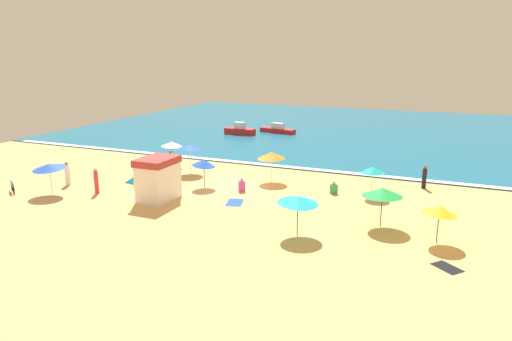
# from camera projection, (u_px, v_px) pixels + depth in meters

# --- Properties ---
(ground_plane) EXTENTS (60.00, 60.00, 0.00)m
(ground_plane) POSITION_uv_depth(u_px,v_px,m) (241.00, 186.00, 32.49)
(ground_plane) COLOR #E5B26B
(ocean_water) EXTENTS (60.00, 44.00, 0.10)m
(ocean_water) POSITION_uv_depth(u_px,v_px,m) (334.00, 128.00, 57.45)
(ocean_water) COLOR #146B93
(ocean_water) RESTS_ON ground_plane
(wave_breaker_foam) EXTENTS (57.00, 0.70, 0.01)m
(wave_breaker_foam) POSITION_uv_depth(u_px,v_px,m) (272.00, 165.00, 38.08)
(wave_breaker_foam) COLOR white
(wave_breaker_foam) RESTS_ON ocean_water
(lifeguard_cabana) EXTENTS (1.99, 2.69, 2.78)m
(lifeguard_cabana) POSITION_uv_depth(u_px,v_px,m) (158.00, 178.00, 29.08)
(lifeguard_cabana) COLOR white
(lifeguard_cabana) RESTS_ON ground_plane
(beach_umbrella_0) EXTENTS (2.85, 2.85, 2.23)m
(beach_umbrella_0) POSITION_uv_depth(u_px,v_px,m) (271.00, 155.00, 33.13)
(beach_umbrella_0) COLOR silver
(beach_umbrella_0) RESTS_ON ground_plane
(beach_umbrella_1) EXTENTS (1.96, 1.94, 2.14)m
(beach_umbrella_1) POSITION_uv_depth(u_px,v_px,m) (172.00, 144.00, 37.70)
(beach_umbrella_1) COLOR #4C3823
(beach_umbrella_1) RESTS_ON ground_plane
(beach_umbrella_2) EXTENTS (1.80, 1.76, 2.08)m
(beach_umbrella_2) POSITION_uv_depth(u_px,v_px,m) (204.00, 163.00, 31.81)
(beach_umbrella_2) COLOR #4C3823
(beach_umbrella_2) RESTS_ON ground_plane
(beach_umbrella_3) EXTENTS (2.52, 2.54, 2.36)m
(beach_umbrella_3) POSITION_uv_depth(u_px,v_px,m) (190.00, 147.00, 35.50)
(beach_umbrella_3) COLOR silver
(beach_umbrella_3) RESTS_ON ground_plane
(beach_umbrella_4) EXTENTS (2.13, 2.13, 2.04)m
(beach_umbrella_4) POSITION_uv_depth(u_px,v_px,m) (373.00, 170.00, 29.65)
(beach_umbrella_4) COLOR silver
(beach_umbrella_4) RESTS_ON ground_plane
(beach_umbrella_5) EXTENTS (2.43, 2.42, 2.01)m
(beach_umbrella_5) POSITION_uv_depth(u_px,v_px,m) (440.00, 210.00, 22.28)
(beach_umbrella_5) COLOR #4C3823
(beach_umbrella_5) RESTS_ON ground_plane
(beach_umbrella_6) EXTENTS (3.05, 3.05, 2.23)m
(beach_umbrella_6) POSITION_uv_depth(u_px,v_px,m) (383.00, 192.00, 24.38)
(beach_umbrella_6) COLOR #4C3823
(beach_umbrella_6) RESTS_ON ground_plane
(beach_umbrella_7) EXTENTS (2.53, 2.55, 2.20)m
(beach_umbrella_7) POSITION_uv_depth(u_px,v_px,m) (49.00, 166.00, 30.11)
(beach_umbrella_7) COLOR silver
(beach_umbrella_7) RESTS_ON ground_plane
(beach_umbrella_8) EXTENTS (2.71, 2.70, 2.12)m
(beach_umbrella_8) POSITION_uv_depth(u_px,v_px,m) (298.00, 200.00, 23.22)
(beach_umbrella_8) COLOR #4C3823
(beach_umbrella_8) RESTS_ON ground_plane
(beach_tent) EXTENTS (2.74, 2.19, 1.10)m
(beach_tent) POSITION_uv_depth(u_px,v_px,m) (147.00, 176.00, 32.98)
(beach_tent) COLOR #1999D8
(beach_tent) RESTS_ON ground_plane
(parked_bicycle) EXTENTS (1.54, 1.07, 0.76)m
(parked_bicycle) POSITION_uv_depth(u_px,v_px,m) (13.00, 187.00, 30.92)
(parked_bicycle) COLOR black
(parked_bicycle) RESTS_ON ground_plane
(beachgoer_0) EXTENTS (0.59, 0.59, 0.93)m
(beachgoer_0) POSITION_uv_depth(u_px,v_px,m) (242.00, 185.00, 31.16)
(beachgoer_0) COLOR #D84CA5
(beachgoer_0) RESTS_ON ground_plane
(beachgoer_1) EXTENTS (0.55, 0.55, 0.91)m
(beachgoer_1) POSITION_uv_depth(u_px,v_px,m) (170.00, 157.00, 39.94)
(beachgoer_1) COLOR orange
(beachgoer_1) RESTS_ON ground_plane
(beachgoer_2) EXTENTS (0.39, 0.39, 1.69)m
(beachgoer_2) POSITION_uv_depth(u_px,v_px,m) (67.00, 174.00, 32.55)
(beachgoer_2) COLOR white
(beachgoer_2) RESTS_ON ground_plane
(beachgoer_3) EXTENTS (0.37, 0.37, 1.63)m
(beachgoer_3) POSITION_uv_depth(u_px,v_px,m) (424.00, 177.00, 31.72)
(beachgoer_3) COLOR black
(beachgoer_3) RESTS_ON ground_plane
(beachgoer_4) EXTENTS (0.53, 0.53, 0.86)m
(beachgoer_4) POSITION_uv_depth(u_px,v_px,m) (334.00, 188.00, 30.63)
(beachgoer_4) COLOR green
(beachgoer_4) RESTS_ON ground_plane
(beachgoer_5) EXTENTS (0.34, 0.34, 1.76)m
(beachgoer_5) POSITION_uv_depth(u_px,v_px,m) (96.00, 181.00, 30.55)
(beachgoer_5) COLOR red
(beachgoer_5) RESTS_ON ground_plane
(beach_towel_0) EXTENTS (1.42, 1.43, 0.01)m
(beach_towel_0) POSITION_uv_depth(u_px,v_px,m) (203.00, 165.00, 38.70)
(beach_towel_0) COLOR #D84CA5
(beach_towel_0) RESTS_ON ground_plane
(beach_towel_1) EXTENTS (1.47, 1.41, 0.01)m
(beach_towel_1) POSITION_uv_depth(u_px,v_px,m) (447.00, 268.00, 20.05)
(beach_towel_1) COLOR black
(beach_towel_1) RESTS_ON ground_plane
(beach_towel_2) EXTENTS (1.37, 1.77, 0.01)m
(beach_towel_2) POSITION_uv_depth(u_px,v_px,m) (235.00, 202.00, 28.85)
(beach_towel_2) COLOR blue
(beach_towel_2) RESTS_ON ground_plane
(small_boat_0) EXTENTS (3.56, 1.30, 1.40)m
(small_boat_0) POSITION_uv_depth(u_px,v_px,m) (240.00, 130.00, 52.70)
(small_boat_0) COLOR red
(small_boat_0) RESTS_ON ocean_water
(small_boat_1) EXTENTS (4.47, 1.94, 1.13)m
(small_boat_1) POSITION_uv_depth(u_px,v_px,m) (278.00, 129.00, 53.82)
(small_boat_1) COLOR red
(small_boat_1) RESTS_ON ocean_water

